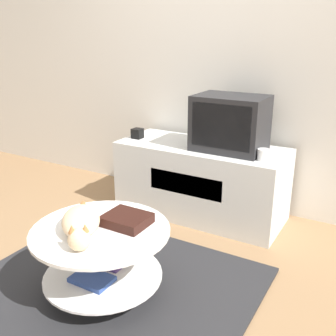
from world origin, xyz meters
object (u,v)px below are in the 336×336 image
object	(u,v)px
tv	(230,123)
speaker	(137,133)
cat	(81,223)
dvd_box	(127,220)

from	to	relation	value
tv	speaker	distance (m)	0.81
tv	cat	world-z (taller)	tv
speaker	cat	world-z (taller)	speaker
tv	cat	size ratio (longest dim) A/B	1.10
tv	speaker	xyz separation A→B (m)	(-0.79, -0.07, -0.16)
tv	dvd_box	distance (m)	1.18
tv	cat	bearing A→B (deg)	-102.10
tv	speaker	size ratio (longest dim) A/B	6.36
cat	speaker	bearing A→B (deg)	161.73
speaker	dvd_box	size ratio (longest dim) A/B	0.34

